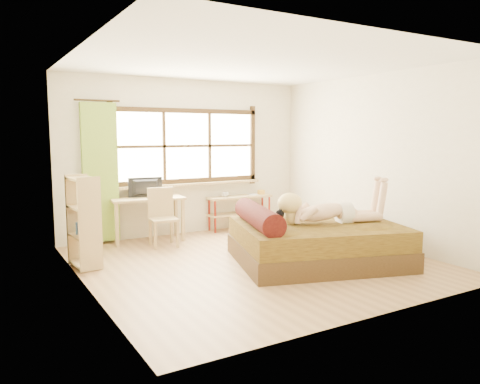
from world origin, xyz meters
TOP-DOWN VIEW (x-y plane):
  - floor at (0.00, 0.00)m, footprint 4.50×4.50m
  - ceiling at (0.00, 0.00)m, footprint 4.50×4.50m
  - wall_back at (0.00, 2.25)m, footprint 4.50×0.00m
  - wall_front at (0.00, -2.25)m, footprint 4.50×0.00m
  - wall_left at (-2.25, 0.00)m, footprint 0.00×4.50m
  - wall_right at (2.25, 0.00)m, footprint 0.00×4.50m
  - window at (0.00, 2.22)m, footprint 2.80×0.16m
  - curtain at (-1.55, 2.13)m, footprint 0.55×0.10m
  - bed at (0.70, -0.42)m, footprint 2.58×2.30m
  - woman at (0.90, -0.48)m, footprint 1.58×0.86m
  - kitten at (0.03, -0.33)m, footprint 0.35×0.22m
  - desk at (-0.85, 1.95)m, footprint 1.22×0.66m
  - monitor at (-0.85, 2.00)m, footprint 0.57×0.14m
  - chair at (-0.74, 1.58)m, footprint 0.45×0.45m
  - pipe_shelf at (0.99, 2.07)m, footprint 1.25×0.34m
  - cup at (0.67, 2.07)m, footprint 0.11×0.11m
  - book at (1.17, 2.07)m, footprint 0.16×0.21m
  - bookshelf at (-2.08, 0.92)m, footprint 0.35×0.56m

SIDE VIEW (x-z plane):
  - floor at x=0.00m, z-range 0.00..0.00m
  - bed at x=0.70m, z-range -0.12..0.71m
  - pipe_shelf at x=0.99m, z-range 0.10..0.81m
  - chair at x=-0.74m, z-range 0.05..0.97m
  - bookshelf at x=-2.08m, z-range 0.01..1.22m
  - book at x=1.17m, z-range 0.62..0.64m
  - desk at x=-0.85m, z-range 0.27..1.00m
  - cup at x=0.67m, z-range 0.62..0.71m
  - kitten at x=0.03m, z-range 0.54..0.80m
  - woman at x=0.90m, z-range 0.54..1.19m
  - monitor at x=-0.85m, z-range 0.73..1.05m
  - curtain at x=-1.55m, z-range 0.05..2.25m
  - wall_back at x=0.00m, z-range -0.90..3.60m
  - wall_front at x=0.00m, z-range -0.90..3.60m
  - wall_left at x=-2.25m, z-range -0.90..3.60m
  - wall_right at x=2.25m, z-range -0.90..3.60m
  - window at x=0.00m, z-range 0.78..2.24m
  - ceiling at x=0.00m, z-range 2.70..2.70m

